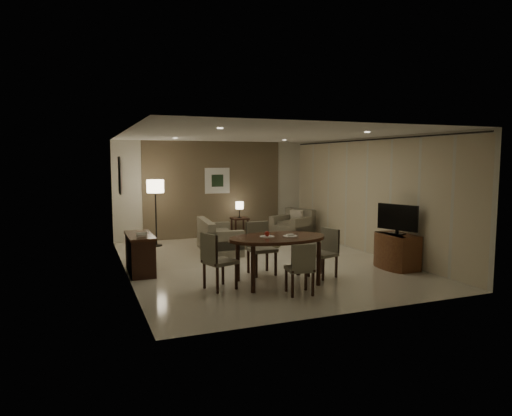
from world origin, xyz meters
name	(u,v)px	position (x,y,z in m)	size (l,w,h in m)	color
room_shell	(253,198)	(0.00, 0.40, 1.35)	(5.50, 7.00, 2.70)	beige
taupe_accent	(214,190)	(0.00, 3.48, 1.35)	(3.96, 0.03, 2.70)	brown
curtain_wall	(366,197)	(2.68, 0.00, 1.32)	(0.08, 6.70, 2.58)	beige
curtain_rod	(368,140)	(2.68, 0.00, 2.64)	(0.03, 0.03, 6.80)	black
art_back_frame	(217,181)	(0.10, 3.46, 1.60)	(0.72, 0.03, 0.72)	silver
art_back_canvas	(217,181)	(0.10, 3.44, 1.60)	(0.34, 0.01, 0.34)	black
art_left_frame	(120,176)	(-2.72, 1.20, 1.85)	(0.03, 0.60, 0.80)	silver
art_left_canvas	(121,176)	(-2.71, 1.20, 1.85)	(0.01, 0.46, 0.64)	gray
downlight_nl	(220,128)	(-1.40, -1.80, 2.69)	(0.10, 0.10, 0.01)	white
downlight_nr	(367,132)	(1.40, -1.80, 2.69)	(0.10, 0.10, 0.01)	white
downlight_fl	(175,138)	(-1.40, 1.80, 2.69)	(0.10, 0.10, 0.01)	white
downlight_fr	(284,140)	(1.40, 1.80, 2.69)	(0.10, 0.10, 0.01)	white
console_desk	(140,254)	(-2.49, 0.00, 0.38)	(0.48, 1.20, 0.75)	#412115
telephone	(141,234)	(-2.49, -0.30, 0.80)	(0.20, 0.14, 0.09)	white
tv_cabinet	(397,251)	(2.40, -1.50, 0.35)	(0.48, 0.90, 0.70)	brown
flat_tv	(397,218)	(2.38, -1.50, 1.02)	(0.06, 0.88, 0.60)	black
dining_table	(277,260)	(-0.32, -1.66, 0.42)	(1.78, 1.11, 0.83)	#412115
chair_near	(299,268)	(-0.25, -2.38, 0.43)	(0.42, 0.42, 0.86)	gray
chair_far	(262,249)	(-0.34, -0.97, 0.50)	(0.48, 0.48, 0.99)	gray
chair_left	(220,261)	(-1.37, -1.63, 0.48)	(0.47, 0.47, 0.97)	gray
chair_right	(323,253)	(0.64, -1.58, 0.45)	(0.43, 0.43, 0.90)	gray
plate_a	(267,237)	(-0.50, -1.61, 0.84)	(0.26, 0.26, 0.02)	white
plate_b	(290,236)	(-0.10, -1.71, 0.84)	(0.26, 0.26, 0.02)	white
fruit_apple	(267,234)	(-0.50, -1.61, 0.89)	(0.09, 0.09, 0.09)	#9E1A12
napkin	(290,235)	(-0.10, -1.71, 0.86)	(0.12, 0.08, 0.03)	white
round_rug	(256,245)	(0.63, 1.78, 0.01)	(1.23, 1.23, 0.01)	#423B25
sofa	(219,235)	(-0.46, 1.43, 0.39)	(0.82, 1.64, 0.77)	gray
armchair	(292,225)	(1.87, 2.26, 0.41)	(0.93, 0.88, 0.83)	gray
side_table	(240,228)	(0.63, 3.08, 0.28)	(0.44, 0.44, 0.57)	black
table_lamp	(240,209)	(0.63, 3.08, 0.82)	(0.22, 0.22, 0.50)	#FFEAC1
floor_lamp	(156,213)	(-1.75, 2.69, 0.84)	(0.43, 0.43, 1.69)	#FFE5B7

